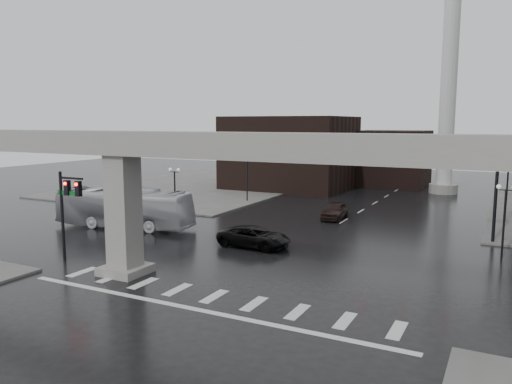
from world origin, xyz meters
The scene contains 17 objects.
ground centered at (0.00, 0.00, 0.00)m, with size 160.00×160.00×0.00m, color black.
sidewalk_nw centered at (-26.00, 36.00, 0.07)m, with size 28.00×36.00×0.15m, color slate.
elevated_guideway centered at (1.26, 0.00, 6.88)m, with size 48.00×2.60×8.70m.
building_far_left centered at (-14.00, 42.00, 5.00)m, with size 16.00×14.00×10.00m, color black.
building_far_mid centered at (-2.00, 52.00, 4.00)m, with size 10.00×10.00×8.00m, color black.
smokestack centered at (6.00, 46.00, 13.35)m, with size 3.60×3.60×30.00m.
signal_mast_arm centered at (8.99, 18.80, 5.83)m, with size 12.12×0.43×8.00m.
signal_left_pole centered at (-12.25, 0.50, 4.07)m, with size 2.30×0.30×6.00m.
lamp_right_0 centered at (13.50, 14.00, 3.47)m, with size 1.22×0.32×5.11m.
lamp_right_1 centered at (13.50, 28.00, 3.47)m, with size 1.22×0.32×5.11m.
lamp_right_2 centered at (13.50, 42.00, 3.47)m, with size 1.22×0.32×5.11m.
lamp_left_0 centered at (-13.50, 14.00, 3.47)m, with size 1.22×0.32×5.11m.
lamp_left_1 centered at (-13.50, 28.00, 3.47)m, with size 1.22×0.32×5.11m.
lamp_left_2 centered at (-13.50, 42.00, 3.47)m, with size 1.22×0.32×5.11m.
pickup_truck centered at (-3.00, 9.46, 0.77)m, with size 2.55×5.52×1.53m, color black.
city_bus centered at (-16.33, 10.36, 1.74)m, with size 2.93×12.52×3.49m, color silver.
far_car centered at (-1.13, 22.77, 0.80)m, with size 1.90×4.72×1.61m, color black.
Camera 1 is at (13.63, -22.74, 9.21)m, focal length 35.00 mm.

